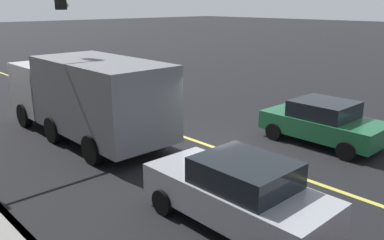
% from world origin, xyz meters
% --- Properties ---
extents(ground, '(200.00, 200.00, 0.00)m').
position_xyz_m(ground, '(0.00, 0.00, 0.00)').
color(ground, black).
extents(curb_edge, '(80.00, 0.16, 0.15)m').
position_xyz_m(curb_edge, '(0.00, 6.72, 0.07)').
color(curb_edge, slate).
rests_on(curb_edge, ground).
extents(lane_stripe_center, '(80.00, 0.16, 0.01)m').
position_xyz_m(lane_stripe_center, '(0.00, 0.00, 0.01)').
color(lane_stripe_center, '#D8CC4C').
rests_on(lane_stripe_center, ground).
extents(car_green, '(4.03, 2.08, 1.47)m').
position_xyz_m(car_green, '(-2.07, -3.07, 0.75)').
color(car_green, '#1E6038').
rests_on(car_green, ground).
extents(car_silver, '(4.27, 1.91, 1.57)m').
position_xyz_m(car_silver, '(-3.60, 3.16, 0.79)').
color(car_silver, '#A8AAB2').
rests_on(car_silver, ground).
extents(truck_gray, '(7.57, 2.68, 2.86)m').
position_xyz_m(truck_gray, '(3.90, 2.45, 1.56)').
color(truck_gray, silver).
rests_on(truck_gray, ground).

